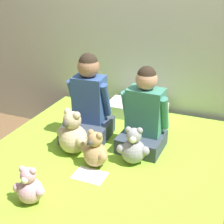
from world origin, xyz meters
name	(u,v)px	position (x,y,z in m)	size (l,w,h in m)	color
ground_plane	(103,202)	(0.00, 0.00, 0.00)	(14.00, 14.00, 0.00)	brown
wall_behind_bed	(149,14)	(0.00, 1.04, 1.25)	(8.00, 0.06, 2.50)	beige
bed	(103,181)	(0.00, 0.00, 0.19)	(1.70, 1.89, 0.39)	#473828
child_on_left	(89,106)	(-0.23, 0.26, 0.65)	(0.36, 0.39, 0.66)	#384251
child_on_right	(144,116)	(0.22, 0.26, 0.65)	(0.35, 0.32, 0.62)	#384251
teddy_bear_held_by_left_child	(73,135)	(-0.23, 0.00, 0.53)	(0.27, 0.21, 0.33)	#D1B78E
teddy_bear_held_by_right_child	(133,148)	(0.22, 0.03, 0.51)	(0.22, 0.17, 0.27)	#939399
teddy_bear_between_children	(95,151)	(-0.01, -0.10, 0.50)	(0.21, 0.16, 0.26)	tan
teddy_bear_at_foot_of_bed	(30,187)	(-0.19, -0.57, 0.49)	(0.19, 0.15, 0.23)	#DBA3B2
pillow_at_headboard	(137,110)	(0.00, 0.77, 0.45)	(0.53, 0.29, 0.11)	silver
sign_card	(90,175)	(0.01, -0.22, 0.39)	(0.21, 0.15, 0.00)	white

